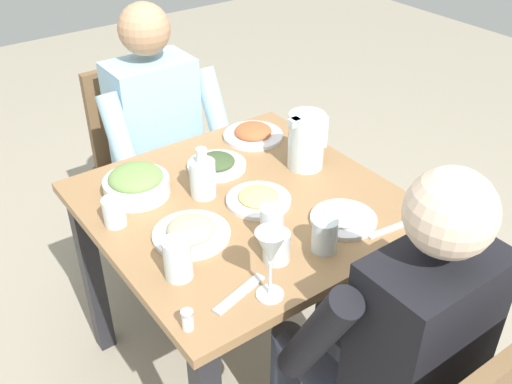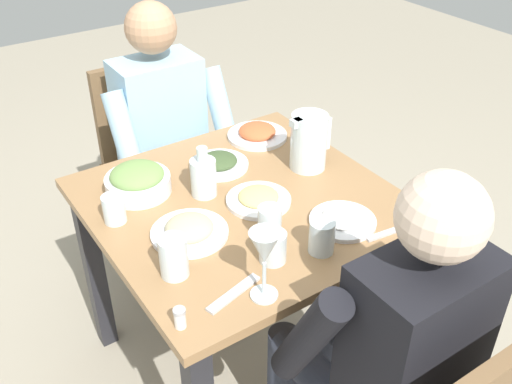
{
  "view_description": "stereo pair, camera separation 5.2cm",
  "coord_description": "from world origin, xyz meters",
  "px_view_note": "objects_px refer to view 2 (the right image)",
  "views": [
    {
      "loc": [
        -0.83,
        -1.22,
        1.75
      ],
      "look_at": [
        0.03,
        -0.03,
        0.77
      ],
      "focal_mm": 41.04,
      "sensor_mm": 36.0,
      "label": 1
    },
    {
      "loc": [
        -0.79,
        -1.25,
        1.75
      ],
      "look_at": [
        0.03,
        -0.03,
        0.77
      ],
      "focal_mm": 41.04,
      "sensor_mm": 36.0,
      "label": 2
    }
  ],
  "objects_px": {
    "dining_table": "(244,233)",
    "plate_dolmas": "(219,163)",
    "diner_far": "(172,144)",
    "salad_bowl": "(138,181)",
    "water_glass_far_right": "(270,224)",
    "chair_far": "(153,155)",
    "oil_carafe": "(204,179)",
    "plate_beans": "(189,230)",
    "water_pitcher": "(309,141)",
    "water_glass_by_pitcher": "(273,247)",
    "water_glass_near_left": "(114,209)",
    "salt_shaker": "(180,318)",
    "water_glass_far_left": "(174,257)",
    "diner_near": "(383,340)",
    "wine_glass": "(264,251)",
    "plate_yoghurt": "(343,219)",
    "plate_fries": "(259,198)",
    "water_glass_center": "(322,237)",
    "plate_rice_curry": "(257,133)"
  },
  "relations": [
    {
      "from": "water_glass_center",
      "to": "plate_yoghurt",
      "type": "bearing_deg",
      "value": 25.24
    },
    {
      "from": "salad_bowl",
      "to": "water_glass_by_pitcher",
      "type": "relative_size",
      "value": 2.32
    },
    {
      "from": "plate_rice_curry",
      "to": "water_glass_by_pitcher",
      "type": "height_order",
      "value": "water_glass_by_pitcher"
    },
    {
      "from": "diner_near",
      "to": "salt_shaker",
      "type": "bearing_deg",
      "value": 150.76
    },
    {
      "from": "diner_near",
      "to": "water_glass_near_left",
      "type": "bearing_deg",
      "value": 118.91
    },
    {
      "from": "plate_fries",
      "to": "water_glass_far_right",
      "type": "distance_m",
      "value": 0.19
    },
    {
      "from": "plate_yoghurt",
      "to": "plate_dolmas",
      "type": "distance_m",
      "value": 0.49
    },
    {
      "from": "chair_far",
      "to": "water_glass_near_left",
      "type": "height_order",
      "value": "chair_far"
    },
    {
      "from": "plate_dolmas",
      "to": "water_glass_far_left",
      "type": "height_order",
      "value": "water_glass_far_left"
    },
    {
      "from": "water_glass_center",
      "to": "water_glass_far_right",
      "type": "bearing_deg",
      "value": 127.09
    },
    {
      "from": "plate_fries",
      "to": "water_glass_far_right",
      "type": "height_order",
      "value": "water_glass_far_right"
    },
    {
      "from": "chair_far",
      "to": "oil_carafe",
      "type": "height_order",
      "value": "oil_carafe"
    },
    {
      "from": "plate_fries",
      "to": "salt_shaker",
      "type": "xyz_separation_m",
      "value": [
        -0.43,
        -0.32,
        0.01
      ]
    },
    {
      "from": "plate_fries",
      "to": "salt_shaker",
      "type": "distance_m",
      "value": 0.54
    },
    {
      "from": "plate_beans",
      "to": "water_glass_far_right",
      "type": "relative_size",
      "value": 2.04
    },
    {
      "from": "water_glass_near_left",
      "to": "plate_beans",
      "type": "bearing_deg",
      "value": -50.38
    },
    {
      "from": "plate_dolmas",
      "to": "plate_rice_curry",
      "type": "bearing_deg",
      "value": 24.18
    },
    {
      "from": "water_glass_center",
      "to": "wine_glass",
      "type": "distance_m",
      "value": 0.25
    },
    {
      "from": "water_glass_near_left",
      "to": "water_glass_far_left",
      "type": "xyz_separation_m",
      "value": [
        0.04,
        -0.3,
        0.01
      ]
    },
    {
      "from": "dining_table",
      "to": "plate_dolmas",
      "type": "distance_m",
      "value": 0.26
    },
    {
      "from": "plate_dolmas",
      "to": "plate_yoghurt",
      "type": "bearing_deg",
      "value": -73.95
    },
    {
      "from": "plate_beans",
      "to": "plate_dolmas",
      "type": "distance_m",
      "value": 0.38
    },
    {
      "from": "water_glass_by_pitcher",
      "to": "oil_carafe",
      "type": "bearing_deg",
      "value": 89.14
    },
    {
      "from": "dining_table",
      "to": "plate_rice_curry",
      "type": "relative_size",
      "value": 4.1
    },
    {
      "from": "plate_yoghurt",
      "to": "water_glass_by_pitcher",
      "type": "height_order",
      "value": "water_glass_by_pitcher"
    },
    {
      "from": "diner_far",
      "to": "salad_bowl",
      "type": "relative_size",
      "value": 5.75
    },
    {
      "from": "water_glass_by_pitcher",
      "to": "plate_beans",
      "type": "bearing_deg",
      "value": 121.02
    },
    {
      "from": "water_glass_far_right",
      "to": "diner_near",
      "type": "bearing_deg",
      "value": -79.63
    },
    {
      "from": "water_glass_center",
      "to": "water_glass_by_pitcher",
      "type": "bearing_deg",
      "value": 162.36
    },
    {
      "from": "plate_rice_curry",
      "to": "water_glass_center",
      "type": "bearing_deg",
      "value": -108.96
    },
    {
      "from": "dining_table",
      "to": "oil_carafe",
      "type": "xyz_separation_m",
      "value": [
        -0.08,
        0.1,
        0.18
      ]
    },
    {
      "from": "diner_near",
      "to": "wine_glass",
      "type": "height_order",
      "value": "diner_near"
    },
    {
      "from": "plate_yoghurt",
      "to": "water_glass_near_left",
      "type": "distance_m",
      "value": 0.66
    },
    {
      "from": "dining_table",
      "to": "water_glass_far_right",
      "type": "xyz_separation_m",
      "value": [
        -0.05,
        -0.2,
        0.18
      ]
    },
    {
      "from": "diner_near",
      "to": "plate_fries",
      "type": "bearing_deg",
      "value": 89.35
    },
    {
      "from": "diner_far",
      "to": "plate_fries",
      "type": "relative_size",
      "value": 5.89
    },
    {
      "from": "water_glass_near_left",
      "to": "water_glass_far_left",
      "type": "distance_m",
      "value": 0.3
    },
    {
      "from": "plate_beans",
      "to": "plate_rice_curry",
      "type": "xyz_separation_m",
      "value": [
        0.48,
        0.37,
        -0.0
      ]
    },
    {
      "from": "dining_table",
      "to": "diner_near",
      "type": "distance_m",
      "value": 0.59
    },
    {
      "from": "plate_yoghurt",
      "to": "water_glass_near_left",
      "type": "bearing_deg",
      "value": 145.18
    },
    {
      "from": "plate_beans",
      "to": "dining_table",
      "type": "bearing_deg",
      "value": 15.07
    },
    {
      "from": "dining_table",
      "to": "water_glass_near_left",
      "type": "relative_size",
      "value": 10.36
    },
    {
      "from": "chair_far",
      "to": "diner_near",
      "type": "bearing_deg",
      "value": -90.95
    },
    {
      "from": "water_pitcher",
      "to": "salt_shaker",
      "type": "height_order",
      "value": "water_pitcher"
    },
    {
      "from": "oil_carafe",
      "to": "plate_yoghurt",
      "type": "bearing_deg",
      "value": -54.18
    },
    {
      "from": "water_pitcher",
      "to": "plate_yoghurt",
      "type": "relative_size",
      "value": 0.98
    },
    {
      "from": "salad_bowl",
      "to": "water_pitcher",
      "type": "bearing_deg",
      "value": -17.99
    },
    {
      "from": "water_glass_near_left",
      "to": "dining_table",
      "type": "bearing_deg",
      "value": -17.95
    },
    {
      "from": "plate_yoghurt",
      "to": "water_glass_far_left",
      "type": "relative_size",
      "value": 1.7
    },
    {
      "from": "water_glass_near_left",
      "to": "water_glass_far_right",
      "type": "relative_size",
      "value": 0.79
    }
  ]
}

